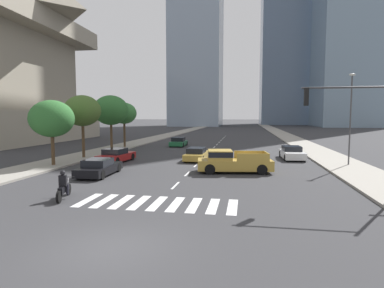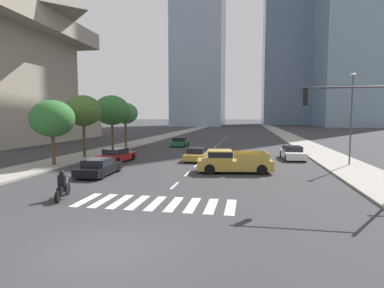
{
  "view_description": "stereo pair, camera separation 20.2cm",
  "coord_description": "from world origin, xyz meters",
  "px_view_note": "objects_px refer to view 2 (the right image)",
  "views": [
    {
      "loc": [
        4.15,
        -9.12,
        4.19
      ],
      "look_at": [
        0.0,
        15.3,
        2.0
      ],
      "focal_mm": 29.59,
      "sensor_mm": 36.0,
      "label": 1
    },
    {
      "loc": [
        4.35,
        -9.08,
        4.19
      ],
      "look_at": [
        0.0,
        15.3,
        2.0
      ],
      "focal_mm": 29.59,
      "sensor_mm": 36.0,
      "label": 2
    }
  ],
  "objects_px": {
    "sedan_black_1": "(99,167)",
    "street_tree_fourth": "(125,113)",
    "street_lamp_east": "(351,112)",
    "street_tree_second": "(83,111)",
    "street_tree_nearest": "(52,119)",
    "pickup_truck": "(231,162)",
    "sedan_white_3": "(293,153)",
    "sedan_red_4": "(116,156)",
    "street_tree_third": "(112,110)",
    "traffic_signal_near": "(360,116)",
    "motorcycle_trailing": "(63,187)",
    "sedan_gold_0": "(197,154)",
    "sedan_green_2": "(180,142)"
  },
  "relations": [
    {
      "from": "sedan_black_1",
      "to": "street_tree_fourth",
      "type": "relative_size",
      "value": 0.77
    },
    {
      "from": "street_lamp_east",
      "to": "sedan_black_1",
      "type": "bearing_deg",
      "value": -158.68
    },
    {
      "from": "street_tree_second",
      "to": "street_tree_fourth",
      "type": "relative_size",
      "value": 1.05
    },
    {
      "from": "sedan_black_1",
      "to": "street_tree_nearest",
      "type": "xyz_separation_m",
      "value": [
        -5.53,
        3.02,
        3.42
      ]
    },
    {
      "from": "pickup_truck",
      "to": "sedan_white_3",
      "type": "height_order",
      "value": "pickup_truck"
    },
    {
      "from": "sedan_red_4",
      "to": "street_tree_second",
      "type": "height_order",
      "value": "street_tree_second"
    },
    {
      "from": "street_tree_third",
      "to": "street_tree_fourth",
      "type": "bearing_deg",
      "value": 90.0
    },
    {
      "from": "sedan_red_4",
      "to": "traffic_signal_near",
      "type": "height_order",
      "value": "traffic_signal_near"
    },
    {
      "from": "motorcycle_trailing",
      "to": "sedan_gold_0",
      "type": "bearing_deg",
      "value": -32.28
    },
    {
      "from": "sedan_white_3",
      "to": "street_tree_fourth",
      "type": "relative_size",
      "value": 0.78
    },
    {
      "from": "motorcycle_trailing",
      "to": "pickup_truck",
      "type": "xyz_separation_m",
      "value": [
        8.01,
        9.05,
        0.23
      ]
    },
    {
      "from": "sedan_gold_0",
      "to": "sedan_white_3",
      "type": "height_order",
      "value": "sedan_white_3"
    },
    {
      "from": "pickup_truck",
      "to": "street_tree_second",
      "type": "bearing_deg",
      "value": -27.26
    },
    {
      "from": "pickup_truck",
      "to": "sedan_green_2",
      "type": "bearing_deg",
      "value": -74.86
    },
    {
      "from": "sedan_gold_0",
      "to": "street_tree_fourth",
      "type": "xyz_separation_m",
      "value": [
        -11.18,
        9.99,
        3.98
      ]
    },
    {
      "from": "pickup_truck",
      "to": "street_tree_nearest",
      "type": "xyz_separation_m",
      "value": [
        -14.69,
        0.25,
        3.16
      ]
    },
    {
      "from": "sedan_green_2",
      "to": "street_tree_nearest",
      "type": "height_order",
      "value": "street_tree_nearest"
    },
    {
      "from": "street_tree_nearest",
      "to": "sedan_white_3",
      "type": "bearing_deg",
      "value": 21.85
    },
    {
      "from": "street_tree_third",
      "to": "street_tree_nearest",
      "type": "bearing_deg",
      "value": -90.0
    },
    {
      "from": "street_tree_nearest",
      "to": "sedan_red_4",
      "type": "bearing_deg",
      "value": 39.85
    },
    {
      "from": "sedan_white_3",
      "to": "sedan_red_4",
      "type": "bearing_deg",
      "value": -76.29
    },
    {
      "from": "sedan_gold_0",
      "to": "sedan_green_2",
      "type": "distance_m",
      "value": 14.24
    },
    {
      "from": "sedan_black_1",
      "to": "sedan_green_2",
      "type": "xyz_separation_m",
      "value": [
        1.02,
        22.23,
        0.02
      ]
    },
    {
      "from": "sedan_black_1",
      "to": "street_lamp_east",
      "type": "bearing_deg",
      "value": -70.87
    },
    {
      "from": "street_tree_fourth",
      "to": "sedan_white_3",
      "type": "bearing_deg",
      "value": -20.68
    },
    {
      "from": "sedan_green_2",
      "to": "sedan_white_3",
      "type": "height_order",
      "value": "sedan_white_3"
    },
    {
      "from": "pickup_truck",
      "to": "sedan_white_3",
      "type": "bearing_deg",
      "value": -131.08
    },
    {
      "from": "sedan_green_2",
      "to": "street_tree_second",
      "type": "relative_size",
      "value": 0.71
    },
    {
      "from": "street_lamp_east",
      "to": "pickup_truck",
      "type": "bearing_deg",
      "value": -154.62
    },
    {
      "from": "sedan_gold_0",
      "to": "sedan_green_2",
      "type": "relative_size",
      "value": 1.09
    },
    {
      "from": "sedan_red_4",
      "to": "street_tree_nearest",
      "type": "bearing_deg",
      "value": 135.36
    },
    {
      "from": "sedan_red_4",
      "to": "sedan_gold_0",
      "type": "bearing_deg",
      "value": -66.15
    },
    {
      "from": "pickup_truck",
      "to": "street_tree_third",
      "type": "relative_size",
      "value": 0.88
    },
    {
      "from": "motorcycle_trailing",
      "to": "sedan_white_3",
      "type": "xyz_separation_m",
      "value": [
        13.54,
        17.41,
        0.01
      ]
    },
    {
      "from": "pickup_truck",
      "to": "street_tree_third",
      "type": "height_order",
      "value": "street_tree_third"
    },
    {
      "from": "pickup_truck",
      "to": "street_tree_third",
      "type": "bearing_deg",
      "value": -46.5
    },
    {
      "from": "sedan_white_3",
      "to": "sedan_gold_0",
      "type": "bearing_deg",
      "value": -77.95
    },
    {
      "from": "traffic_signal_near",
      "to": "street_tree_second",
      "type": "xyz_separation_m",
      "value": [
        -21.37,
        11.74,
        0.51
      ]
    },
    {
      "from": "sedan_red_4",
      "to": "street_tree_second",
      "type": "bearing_deg",
      "value": 73.86
    },
    {
      "from": "street_lamp_east",
      "to": "street_tree_third",
      "type": "height_order",
      "value": "street_lamp_east"
    },
    {
      "from": "sedan_gold_0",
      "to": "sedan_green_2",
      "type": "bearing_deg",
      "value": 21.13
    },
    {
      "from": "street_lamp_east",
      "to": "street_tree_second",
      "type": "height_order",
      "value": "street_lamp_east"
    },
    {
      "from": "sedan_black_1",
      "to": "street_tree_fourth",
      "type": "height_order",
      "value": "street_tree_fourth"
    },
    {
      "from": "traffic_signal_near",
      "to": "street_tree_second",
      "type": "distance_m",
      "value": 24.39
    },
    {
      "from": "street_lamp_east",
      "to": "sedan_gold_0",
      "type": "bearing_deg",
      "value": 173.65
    },
    {
      "from": "sedan_red_4",
      "to": "street_tree_fourth",
      "type": "bearing_deg",
      "value": 23.73
    },
    {
      "from": "motorcycle_trailing",
      "to": "sedan_black_1",
      "type": "height_order",
      "value": "motorcycle_trailing"
    },
    {
      "from": "motorcycle_trailing",
      "to": "street_lamp_east",
      "type": "height_order",
      "value": "street_lamp_east"
    },
    {
      "from": "street_tree_nearest",
      "to": "street_tree_fourth",
      "type": "height_order",
      "value": "street_tree_fourth"
    },
    {
      "from": "street_tree_nearest",
      "to": "street_tree_third",
      "type": "height_order",
      "value": "street_tree_third"
    }
  ]
}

